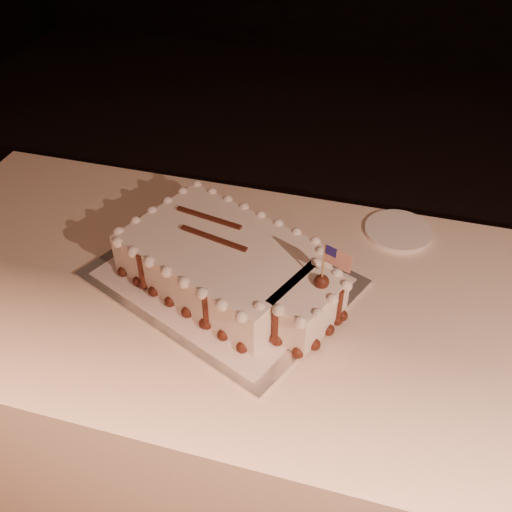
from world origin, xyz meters
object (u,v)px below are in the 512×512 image
(banquet_table, at_px, (379,426))
(cake_board, at_px, (222,278))
(side_plate, at_px, (398,231))
(sheet_cake, at_px, (231,265))

(banquet_table, relative_size, cake_board, 4.44)
(cake_board, height_order, side_plate, side_plate)
(banquet_table, relative_size, sheet_cake, 4.48)
(side_plate, bearing_deg, sheet_cake, -139.64)
(banquet_table, distance_m, cake_board, 0.56)
(cake_board, relative_size, side_plate, 3.25)
(sheet_cake, xyz_separation_m, side_plate, (0.34, 0.29, -0.05))
(cake_board, bearing_deg, banquet_table, 19.58)
(banquet_table, height_order, cake_board, cake_board)
(cake_board, relative_size, sheet_cake, 1.01)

